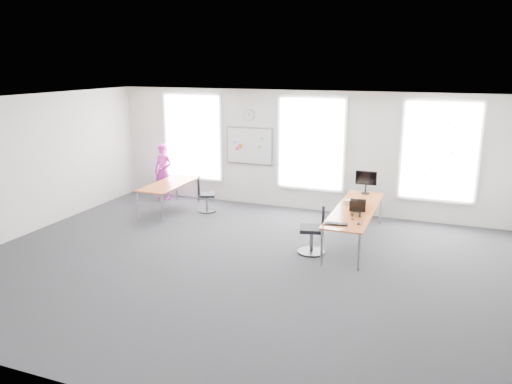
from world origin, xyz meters
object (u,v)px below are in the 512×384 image
at_px(desk_right, 355,211).
at_px(headphones, 356,214).
at_px(keyboard, 336,224).
at_px(chair_left, 205,196).
at_px(person, 163,172).
at_px(chair_right, 315,231).
at_px(desk_left, 169,186).
at_px(monitor, 366,180).

bearing_deg(desk_right, headphones, -79.39).
bearing_deg(headphones, keyboard, -112.09).
bearing_deg(chair_left, person, 42.54).
bearing_deg(chair_right, desk_left, -123.97).
relative_size(desk_right, chair_left, 3.40).
bearing_deg(chair_left, keyboard, -143.01).
distance_m(desk_left, chair_left, 0.94).
distance_m(keyboard, headphones, 0.67).
relative_size(desk_right, headphones, 15.36).
height_order(chair_left, monitor, monitor).
relative_size(chair_right, keyboard, 2.39).
bearing_deg(person, desk_left, -45.57).
bearing_deg(chair_right, person, -130.52).
xyz_separation_m(desk_left, chair_right, (4.17, -1.52, -0.20)).
xyz_separation_m(keyboard, monitor, (0.14, 2.47, 0.31)).
relative_size(person, monitor, 2.87).
height_order(desk_right, person, person).
relative_size(person, headphones, 7.79).
distance_m(desk_right, keyboard, 1.19).
bearing_deg(monitor, chair_right, -106.53).
xyz_separation_m(desk_right, chair_right, (-0.62, -0.89, -0.24)).
bearing_deg(chair_right, keyboard, 44.37).
xyz_separation_m(desk_right, headphones, (0.11, -0.57, 0.10)).
bearing_deg(headphones, desk_left, 166.61).
height_order(desk_left, person, person).
bearing_deg(desk_left, chair_right, -20.02).
bearing_deg(chair_right, desk_right, 131.31).
xyz_separation_m(chair_right, keyboard, (0.47, -0.29, 0.29)).
bearing_deg(desk_right, person, 164.24).
xyz_separation_m(desk_left, person, (-0.73, 0.93, 0.11)).
relative_size(keyboard, headphones, 2.18).
height_order(desk_right, monitor, monitor).
distance_m(chair_right, chair_left, 3.75).
distance_m(desk_right, person, 5.73).
height_order(desk_right, desk_left, desk_right).
xyz_separation_m(chair_right, chair_left, (-3.31, 1.77, -0.06)).
xyz_separation_m(desk_left, headphones, (4.90, -1.20, 0.13)).
bearing_deg(desk_right, monitor, 90.28).
relative_size(person, keyboard, 3.57).
relative_size(desk_left, headphones, 9.98).
height_order(desk_left, headphones, headphones).
bearing_deg(chair_left, desk_left, 82.02).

